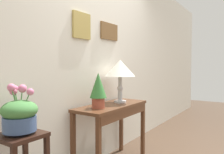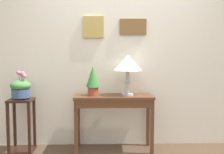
% 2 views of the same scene
% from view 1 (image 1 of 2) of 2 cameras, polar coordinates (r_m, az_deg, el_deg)
% --- Properties ---
extents(back_wall_with_art, '(9.00, 0.13, 2.80)m').
position_cam_1_polar(back_wall_with_art, '(2.96, -3.62, 6.00)').
color(back_wall_with_art, silver).
rests_on(back_wall_with_art, ground).
extents(console_table, '(1.06, 0.41, 0.77)m').
position_cam_1_polar(console_table, '(2.74, 0.39, -9.56)').
color(console_table, '#56331E').
rests_on(console_table, ground).
extents(table_lamp, '(0.39, 0.39, 0.55)m').
position_cam_1_polar(table_lamp, '(2.85, 2.08, 1.92)').
color(table_lamp, '#B7B7BC').
rests_on(table_lamp, console_table).
extents(potted_plant_on_console, '(0.19, 0.19, 0.40)m').
position_cam_1_polar(potted_plant_on_console, '(2.47, -3.55, -3.01)').
color(potted_plant_on_console, '#9E4733').
rests_on(potted_plant_on_console, console_table).
extents(planter_bowl_wide, '(0.27, 0.27, 0.38)m').
position_cam_1_polar(planter_bowl_wide, '(1.83, -22.65, -8.76)').
color(planter_bowl_wide, '#3D5684').
rests_on(planter_bowl_wide, pedestal_stand_left).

